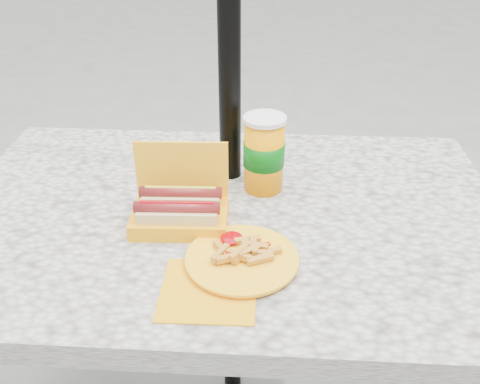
# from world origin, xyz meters

# --- Properties ---
(picnic_table) EXTENTS (1.20, 0.80, 0.75)m
(picnic_table) POSITION_xyz_m (0.00, 0.00, 0.64)
(picnic_table) COLOR beige
(picnic_table) RESTS_ON ground
(umbrella_pole) EXTENTS (0.05, 0.05, 2.20)m
(umbrella_pole) POSITION_xyz_m (0.00, 0.16, 1.10)
(umbrella_pole) COLOR black
(umbrella_pole) RESTS_ON ground
(hotdog_box) EXTENTS (0.20, 0.14, 0.16)m
(hotdog_box) POSITION_xyz_m (-0.09, -0.06, 0.79)
(hotdog_box) COLOR yellow
(hotdog_box) RESTS_ON picnic_table
(fries_plate) EXTENTS (0.24, 0.27, 0.04)m
(fries_plate) POSITION_xyz_m (0.04, -0.19, 0.76)
(fries_plate) COLOR orange
(fries_plate) RESTS_ON picnic_table
(soda_cup) EXTENTS (0.09, 0.09, 0.18)m
(soda_cup) POSITION_xyz_m (0.08, 0.10, 0.84)
(soda_cup) COLOR #FF9300
(soda_cup) RESTS_ON picnic_table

